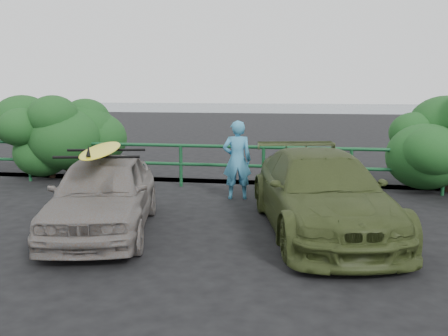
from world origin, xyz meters
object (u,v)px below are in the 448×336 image
at_px(olive_vehicle, 321,193).
at_px(surfboard, 102,150).
at_px(sedan, 103,194).
at_px(man, 237,160).
at_px(guardrail, 222,166).

relative_size(olive_vehicle, surfboard, 1.88).
bearing_deg(sedan, olive_vehicle, -3.26).
relative_size(sedan, surfboard, 1.57).
bearing_deg(sedan, man, 44.39).
bearing_deg(surfboard, man, 44.39).
bearing_deg(guardrail, man, -63.94).
distance_m(guardrail, surfboard, 4.25).
relative_size(guardrail, surfboard, 5.77).
distance_m(sedan, surfboard, 0.73).
xyz_separation_m(guardrail, olive_vehicle, (2.28, -3.33, 0.14)).
distance_m(olive_vehicle, man, 2.83).
xyz_separation_m(sedan, surfboard, (0.00, -0.00, 0.73)).
bearing_deg(man, guardrail, -75.78).
xyz_separation_m(guardrail, man, (0.54, -1.10, 0.33)).
distance_m(guardrail, man, 1.27).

